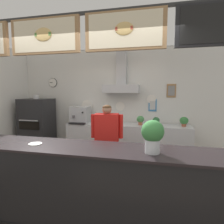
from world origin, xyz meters
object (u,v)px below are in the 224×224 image
object	(u,v)px
potted_basil	(156,121)
basil_vase	(153,135)
shop_worker	(107,142)
potted_oregano	(107,118)
potted_sage	(140,120)
condiment_plate	(35,144)
espresso_machine	(81,115)
potted_thyme	(184,121)
pizza_oven	(38,128)

from	to	relation	value
potted_basil	basil_vase	size ratio (longest dim) A/B	0.52
shop_worker	potted_basil	xyz separation A→B (m)	(0.89, 1.14, 0.26)
potted_oregano	potted_sage	world-z (taller)	potted_oregano
potted_oregano	condiment_plate	distance (m)	2.42
espresso_machine	potted_oregano	distance (m)	0.70
potted_basil	condiment_plate	bearing A→B (deg)	-123.23
potted_sage	shop_worker	bearing A→B (deg)	-115.05
espresso_machine	potted_thyme	bearing A→B (deg)	0.87
potted_thyme	condiment_plate	world-z (taller)	potted_thyme
espresso_machine	shop_worker	bearing A→B (deg)	-48.91
espresso_machine	potted_thyme	xyz separation A→B (m)	(2.49, 0.04, -0.08)
potted_basil	basil_vase	distance (m)	2.38
espresso_machine	potted_oregano	xyz separation A→B (m)	(0.70, 0.04, -0.08)
pizza_oven	potted_oregano	bearing A→B (deg)	3.97
potted_thyme	condiment_plate	size ratio (longest dim) A/B	1.31
espresso_machine	condiment_plate	size ratio (longest dim) A/B	2.84
shop_worker	potted_sage	xyz separation A→B (m)	(0.53, 1.12, 0.28)
potted_sage	espresso_machine	bearing A→B (deg)	179.80
potted_oregano	shop_worker	bearing A→B (deg)	-76.15
espresso_machine	potted_thyme	size ratio (longest dim) A/B	2.17
potted_thyme	potted_sage	size ratio (longest dim) A/B	1.00
condiment_plate	potted_oregano	bearing A→B (deg)	81.17
potted_oregano	basil_vase	distance (m)	2.67
potted_basil	basil_vase	world-z (taller)	basil_vase
espresso_machine	potted_basil	xyz separation A→B (m)	(1.87, 0.01, -0.09)
pizza_oven	condiment_plate	world-z (taller)	pizza_oven
potted_thyme	shop_worker	bearing A→B (deg)	-142.25
shop_worker	basil_vase	size ratio (longest dim) A/B	3.96
shop_worker	potted_basil	size ratio (longest dim) A/B	7.55
shop_worker	potted_sage	world-z (taller)	shop_worker
shop_worker	pizza_oven	bearing A→B (deg)	-33.42
basil_vase	condiment_plate	world-z (taller)	basil_vase
pizza_oven	potted_basil	bearing A→B (deg)	1.93
shop_worker	potted_thyme	world-z (taller)	shop_worker
potted_thyme	basil_vase	size ratio (longest dim) A/B	0.58
potted_sage	basil_vase	distance (m)	2.39
pizza_oven	potted_sage	bearing A→B (deg)	1.88
shop_worker	condiment_plate	xyz separation A→B (m)	(-0.66, -1.23, 0.26)
condiment_plate	pizza_oven	bearing A→B (deg)	123.74
potted_sage	pizza_oven	bearing A→B (deg)	-178.12
espresso_machine	basil_vase	distance (m)	3.00
potted_basil	condiment_plate	distance (m)	2.83
pizza_oven	potted_oregano	xyz separation A→B (m)	(1.88, 0.13, 0.29)
potted_sage	basil_vase	bearing A→B (deg)	-82.13
shop_worker	potted_thyme	bearing A→B (deg)	-150.17
potted_oregano	condiment_plate	world-z (taller)	potted_oregano
potted_thyme	potted_basil	distance (m)	0.62
pizza_oven	shop_worker	size ratio (longest dim) A/B	1.10
potted_thyme	potted_basil	xyz separation A→B (m)	(-0.62, -0.03, -0.01)
potted_sage	potted_basil	xyz separation A→B (m)	(0.36, 0.01, -0.02)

